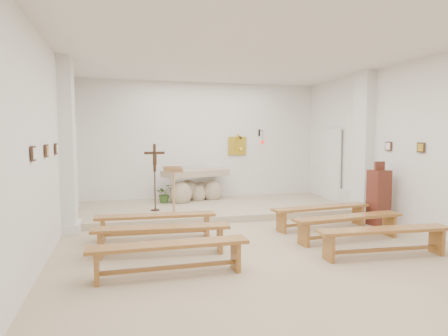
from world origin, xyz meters
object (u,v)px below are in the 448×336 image
object	(u,v)px
bench_right_third	(385,235)
altar	(195,188)
bench_right_second	(349,222)
bench_left_front	(156,221)
bench_right_front	(321,212)
bench_left_second	(162,234)
bench_left_third	(169,251)
lectern	(174,191)
crucifix_stand	(155,172)
donation_pedestal	(379,197)

from	to	relation	value
bench_right_third	altar	bearing A→B (deg)	114.24
altar	bench_right_second	world-z (taller)	altar
bench_left_front	bench_right_front	bearing A→B (deg)	3.02
bench_left_second	bench_right_third	distance (m)	3.61
bench_left_third	bench_right_second	bearing A→B (deg)	15.72
lectern	bench_left_second	world-z (taller)	lectern
crucifix_stand	bench_left_front	size ratio (longest dim) A/B	0.72
lectern	donation_pedestal	distance (m)	4.51
bench_left_second	bench_right_second	distance (m)	3.46
bench_left_front	bench_right_third	xyz separation A→B (m)	(3.46, -2.08, 0.00)
bench_right_third	donation_pedestal	bearing A→B (deg)	59.82
lectern	bench_right_second	world-z (taller)	lectern
donation_pedestal	bench_left_front	size ratio (longest dim) A/B	0.62
altar	bench_right_third	size ratio (longest dim) A/B	0.86
bench_left_second	lectern	bearing A→B (deg)	82.80
bench_right_front	bench_left_third	size ratio (longest dim) A/B	1.01
bench_right_front	bench_left_front	bearing A→B (deg)	172.95
crucifix_stand	bench_left_third	world-z (taller)	crucifix_stand
bench_right_second	bench_left_third	size ratio (longest dim) A/B	1.01
bench_right_second	bench_left_third	xyz separation A→B (m)	(-3.46, -1.04, 0.00)
bench_left_front	bench_left_third	bearing A→B (deg)	-86.98
bench_left_front	bench_left_second	xyz separation A→B (m)	(0.00, -1.04, 0.00)
altar	bench_left_second	xyz separation A→B (m)	(-1.38, -4.43, -0.16)
donation_pedestal	bench_left_third	bearing A→B (deg)	-160.84
lectern	bench_right_front	world-z (taller)	lectern
bench_left_second	bench_right_second	world-z (taller)	same
bench_left_third	bench_right_third	size ratio (longest dim) A/B	0.99
donation_pedestal	bench_left_front	xyz separation A→B (m)	(-4.83, 0.02, -0.26)
bench_left_front	bench_left_third	size ratio (longest dim) A/B	1.00
bench_right_front	bench_left_third	distance (m)	4.03
bench_right_second	bench_right_front	bearing A→B (deg)	84.22
altar	bench_left_front	xyz separation A→B (m)	(-1.38, -3.39, -0.16)
bench_left_third	bench_right_front	bearing A→B (deg)	30.00
bench_left_front	bench_right_third	bearing A→B (deg)	-28.00
bench_right_second	bench_left_third	world-z (taller)	same
donation_pedestal	bench_right_front	xyz separation A→B (m)	(-1.37, 0.02, -0.26)
bench_left_front	bench_right_front	xyz separation A→B (m)	(3.46, 0.00, 0.00)
bench_left_second	bench_right_front	bearing A→B (deg)	21.82
altar	crucifix_stand	world-z (taller)	crucifix_stand
bench_right_second	bench_left_third	distance (m)	3.61
crucifix_stand	bench_right_second	distance (m)	4.62
bench_right_second	bench_right_third	size ratio (longest dim) A/B	1.00
bench_left_third	bench_left_second	bearing A→B (deg)	88.98
crucifix_stand	bench_left_third	xyz separation A→B (m)	(-0.17, -4.21, -0.73)
lectern	bench_right_second	bearing A→B (deg)	-24.41
altar	bench_left_front	distance (m)	3.67
bench_right_front	bench_right_second	size ratio (longest dim) A/B	1.00
altar	bench_right_front	size ratio (longest dim) A/B	0.86
crucifix_stand	bench_left_second	xyz separation A→B (m)	(-0.17, -3.17, -0.73)
lectern	bench_left_second	bearing A→B (deg)	-88.42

